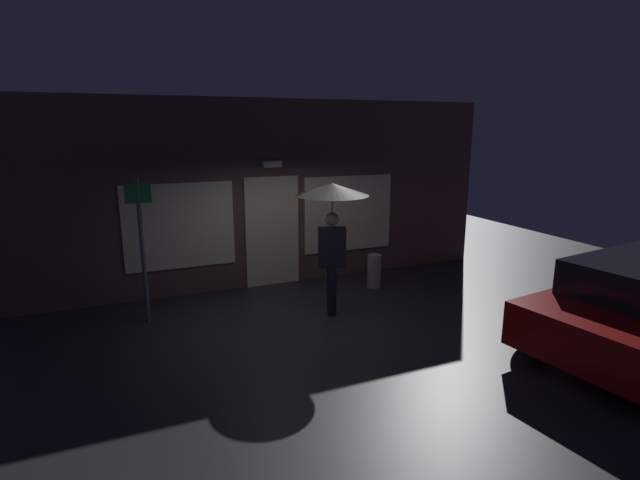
# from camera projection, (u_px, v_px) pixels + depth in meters

# --- Properties ---
(ground_plane) EXTENTS (18.00, 18.00, 0.00)m
(ground_plane) POSITION_uv_depth(u_px,v_px,m) (314.00, 322.00, 8.01)
(ground_plane) COLOR #26262B
(building_facade) EXTENTS (9.74, 0.48, 3.69)m
(building_facade) POSITION_uv_depth(u_px,v_px,m) (269.00, 194.00, 9.70)
(building_facade) COLOR brown
(building_facade) RESTS_ON ground
(person_with_umbrella) EXTENTS (1.21, 1.21, 2.25)m
(person_with_umbrella) POSITION_uv_depth(u_px,v_px,m) (332.00, 210.00, 7.99)
(person_with_umbrella) COLOR black
(person_with_umbrella) RESTS_ON ground
(street_sign_post) EXTENTS (0.40, 0.07, 2.39)m
(street_sign_post) POSITION_uv_depth(u_px,v_px,m) (142.00, 242.00, 7.70)
(street_sign_post) COLOR #595B60
(street_sign_post) RESTS_ON ground
(sidewalk_bollard) EXTENTS (0.27, 0.27, 0.67)m
(sidewalk_bollard) POSITION_uv_depth(u_px,v_px,m) (374.00, 271.00, 9.69)
(sidewalk_bollard) COLOR #9E998E
(sidewalk_bollard) RESTS_ON ground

